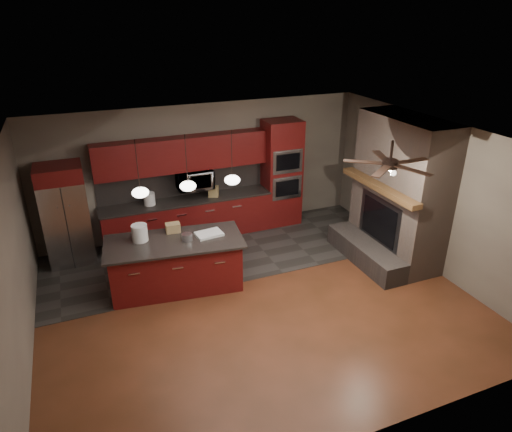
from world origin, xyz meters
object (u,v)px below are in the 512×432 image
microwave (194,179)px  refrigerator (66,215)px  kitchen_island (176,264)px  paint_can (187,237)px  paint_tray (209,234)px  cardboard_box (173,228)px  counter_box (213,191)px  white_bucket (140,233)px  oven_tower (281,173)px  counter_bucket (149,199)px

microwave → refrigerator: bearing=-177.1°
kitchen_island → paint_can: (0.22, -0.07, 0.52)m
paint_tray → cardboard_box: size_ratio=1.80×
refrigerator → cardboard_box: refrigerator is taller
counter_box → cardboard_box: bearing=-106.0°
refrigerator → cardboard_box: size_ratio=7.82×
paint_can → microwave: bearing=70.8°
white_bucket → paint_can: white_bucket is taller
counter_box → paint_tray: bearing=-85.3°
microwave → paint_tray: 1.90m
microwave → paint_tray: bearing=-98.0°
paint_can → oven_tower: bearing=35.0°
white_bucket → cardboard_box: (0.60, 0.12, -0.07)m
paint_tray → counter_box: (0.63, 1.75, 0.07)m
white_bucket → cardboard_box: 0.61m
white_bucket → counter_bucket: size_ratio=1.12×
refrigerator → paint_tray: size_ratio=4.34×
kitchen_island → counter_box: counter_box is taller
refrigerator → kitchen_island: (1.68, -1.70, -0.52)m
paint_tray → counter_bucket: (-0.71, 1.80, 0.09)m
refrigerator → white_bucket: (1.15, -1.48, 0.08)m
refrigerator → kitchen_island: size_ratio=0.80×
cardboard_box → kitchen_island: bearing=-96.8°
white_bucket → kitchen_island: bearing=-23.1°
white_bucket → paint_can: 0.81m
kitchen_island → oven_tower: bearing=39.2°
microwave → paint_tray: (-0.26, -1.85, -0.36)m
counter_bucket → paint_can: bearing=-80.6°
refrigerator → paint_tray: (2.30, -1.72, -0.04)m
microwave → white_bucket: 2.15m
microwave → white_bucket: size_ratio=2.52×
oven_tower → paint_tray: bearing=-141.3°
refrigerator → paint_can: 2.59m
cardboard_box → counter_bucket: 1.44m
paint_tray → microwave: bearing=75.8°
cardboard_box → oven_tower: bearing=31.4°
white_bucket → counter_bucket: white_bucket is taller
kitchen_island → paint_tray: (0.62, -0.02, 0.48)m
kitchen_island → counter_bucket: (-0.09, 1.78, 0.57)m
paint_can → paint_tray: paint_can is taller
oven_tower → kitchen_island: (-2.86, -1.77, -0.73)m
oven_tower → paint_tray: 2.88m
cardboard_box → counter_box: bearing=53.7°
white_bucket → counter_box: 2.33m
kitchen_island → cardboard_box: bearing=86.3°
counter_bucket → microwave: bearing=2.9°
counter_bucket → white_bucket: bearing=-105.7°
oven_tower → kitchen_island: size_ratio=0.97×
oven_tower → paint_can: oven_tower is taller
oven_tower → microwave: size_ratio=3.25×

